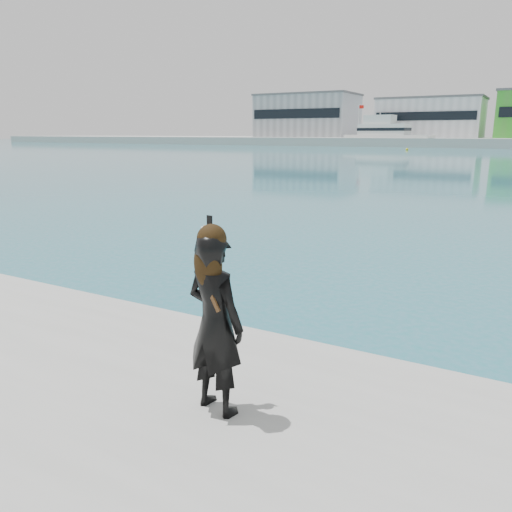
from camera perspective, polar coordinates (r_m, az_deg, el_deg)
The scene contains 7 objects.
ground at distance 5.95m, azimuth -6.69°, elevation -18.26°, with size 500.00×500.00×0.00m, color #1B747C.
warehouse_grey_left at distance 144.27m, azimuth 5.89°, elevation 15.66°, with size 26.52×16.36×11.50m.
warehouse_white at distance 134.41m, azimuth 19.31°, elevation 14.69°, with size 24.48×15.35×9.50m.
flagpole_left at distance 131.60m, azimuth 11.68°, elevation 15.10°, with size 1.28×0.16×8.00m.
motor_yacht at distance 123.38m, azimuth 14.61°, elevation 13.24°, with size 20.71×7.90×9.43m.
buoy_far at distance 99.13m, azimuth 16.86°, elevation 11.50°, with size 0.50×0.50×0.50m, color yellow.
woman at distance 4.23m, azimuth -4.74°, elevation -7.10°, with size 0.63×0.47×1.67m.
Camera 1 is at (3.03, -4.03, 3.16)m, focal length 35.00 mm.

